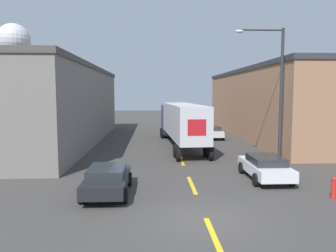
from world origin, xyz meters
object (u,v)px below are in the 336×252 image
Objects in this scene: parked_car_left_near at (107,179)px; parked_car_right_far at (211,132)px; semi_truck at (181,120)px; parked_car_right_near at (265,166)px; street_lamp at (276,86)px; fire_hydrant at (334,188)px; water_tower at (14,41)px.

parked_car_left_near is 1.00× the size of parked_car_right_far.
semi_truck reaches higher than parked_car_left_near.
parked_car_right_far is 16.66m from parked_car_right_near.
street_lamp reaches higher than fire_hydrant.
street_lamp is at bearing 89.64° from fire_hydrant.
parked_car_right_far is 13.51m from street_lamp.
street_lamp is 9.04× the size of fire_hydrant.
parked_car_right_far is at bearing 66.22° from parked_car_left_near.
water_tower is (-27.80, 35.56, 12.11)m from parked_car_right_near.
street_lamp is at bearing 31.59° from parked_car_left_near.
parked_car_left_near is 8.65m from parked_car_right_near.
fire_hydrant is at bearing -84.45° from parked_car_right_far.
semi_truck is 6.31m from parked_car_right_far.
water_tower is at bearing 117.22° from parked_car_left_near.
parked_car_right_near is 0.49× the size of street_lamp.
parked_car_right_far is 0.28× the size of water_tower.
parked_car_right_far is at bearing 99.05° from street_lamp.
semi_truck is 3.43× the size of parked_car_left_near.
fire_hydrant is (29.75, -39.00, -12.34)m from water_tower.
street_lamp is (29.80, -31.47, -7.59)m from water_tower.
semi_truck is at bearing 110.32° from fire_hydrant.
water_tower is at bearing 145.79° from parked_car_right_far.
fire_hydrant is at bearing -60.43° from parked_car_right_near.
water_tower is 44.00m from street_lamp.
parked_car_right_far and parked_car_right_near have the same top height.
semi_truck is at bearing -127.20° from parked_car_right_far.
water_tower is at bearing 131.84° from semi_truck.
street_lamp reaches higher than parked_car_right_near.
parked_car_right_far is 4.43× the size of fire_hydrant.
parked_car_left_near is 12.96m from street_lamp.
street_lamp is (2.00, 4.09, 4.52)m from parked_car_right_near.
parked_car_right_near is (3.69, -11.80, -1.60)m from semi_truck.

